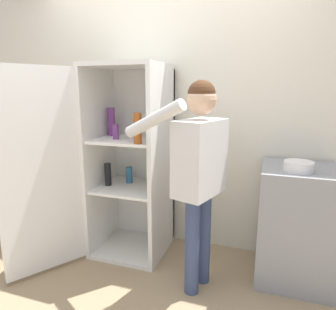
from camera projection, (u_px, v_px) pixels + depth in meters
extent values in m
plane|color=tan|center=(127.00, 295.00, 2.22)|extent=(12.00, 12.00, 0.00)
cube|color=silver|center=(169.00, 113.00, 2.85)|extent=(7.00, 0.06, 2.55)
cube|color=white|center=(133.00, 247.00, 2.87)|extent=(0.64, 0.60, 0.04)
cube|color=white|center=(128.00, 66.00, 2.51)|extent=(0.64, 0.60, 0.04)
cube|color=white|center=(143.00, 156.00, 2.95)|extent=(0.64, 0.03, 1.64)
cube|color=white|center=(101.00, 160.00, 2.79)|extent=(0.03, 0.60, 1.64)
cube|color=white|center=(162.00, 165.00, 2.60)|extent=(0.04, 0.60, 1.64)
cube|color=white|center=(131.00, 187.00, 2.74)|extent=(0.57, 0.53, 0.02)
cube|color=white|center=(130.00, 140.00, 2.65)|extent=(0.57, 0.53, 0.02)
cube|color=white|center=(40.00, 173.00, 2.33)|extent=(0.38, 0.57, 1.64)
cylinder|color=#723884|center=(116.00, 132.00, 2.59)|extent=(0.06, 0.06, 0.13)
cylinder|color=black|center=(108.00, 174.00, 2.75)|extent=(0.06, 0.06, 0.21)
cylinder|color=#9E4C19|center=(138.00, 128.00, 2.36)|extent=(0.06, 0.06, 0.24)
cylinder|color=teal|center=(129.00, 175.00, 2.83)|extent=(0.06, 0.06, 0.15)
cylinder|color=#723884|center=(111.00, 122.00, 2.78)|extent=(0.07, 0.07, 0.26)
cylinder|color=#384770|center=(192.00, 246.00, 2.18)|extent=(0.10, 0.10, 0.75)
cylinder|color=#384770|center=(204.00, 237.00, 2.31)|extent=(0.10, 0.10, 0.75)
cube|color=silver|center=(200.00, 158.00, 2.11)|extent=(0.35, 0.46, 0.53)
sphere|color=#DBAD89|center=(201.00, 100.00, 2.02)|extent=(0.21, 0.21, 0.21)
sphere|color=#4C2D19|center=(202.00, 94.00, 2.01)|extent=(0.19, 0.19, 0.19)
cylinder|color=silver|center=(154.00, 119.00, 2.00)|extent=(0.49, 0.23, 0.29)
cylinder|color=silver|center=(215.00, 156.00, 2.29)|extent=(0.08, 0.08, 0.50)
cube|color=gray|center=(296.00, 224.00, 2.34)|extent=(0.57, 0.58, 0.92)
cylinder|color=white|center=(299.00, 166.00, 2.14)|extent=(0.20, 0.20, 0.07)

